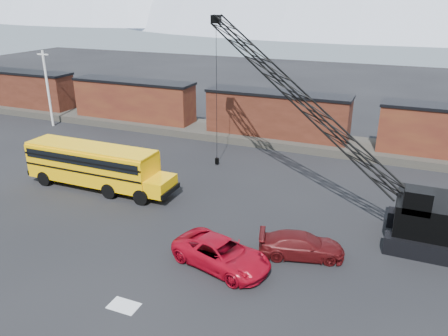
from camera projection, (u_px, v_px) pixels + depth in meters
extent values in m
plane|color=black|center=(159.00, 258.00, 23.51)|extent=(160.00, 160.00, 0.00)
cube|color=#403D35|center=(276.00, 138.00, 42.25)|extent=(120.00, 5.00, 0.70)
cube|color=#582618|center=(23.00, 89.00, 52.91)|extent=(13.50, 2.90, 4.00)
cube|color=black|center=(20.00, 72.00, 52.16)|extent=(13.70, 3.10, 0.25)
cube|color=black|center=(0.00, 100.00, 55.05)|extent=(2.20, 2.40, 0.60)
cube|color=black|center=(52.00, 106.00, 52.02)|extent=(2.20, 2.40, 0.60)
cube|color=#481914|center=(134.00, 100.00, 47.15)|extent=(13.50, 2.90, 4.00)
cube|color=black|center=(133.00, 81.00, 46.40)|extent=(13.70, 3.10, 0.25)
cube|color=black|center=(104.00, 112.00, 49.29)|extent=(2.20, 2.40, 0.60)
cube|color=black|center=(169.00, 119.00, 46.26)|extent=(2.20, 2.40, 0.60)
cube|color=#582618|center=(277.00, 115.00, 41.39)|extent=(13.50, 2.90, 4.00)
cube|color=black|center=(278.00, 93.00, 40.63)|extent=(13.70, 3.10, 0.25)
cube|color=black|center=(236.00, 127.00, 43.52)|extent=(2.20, 2.40, 0.60)
cube|color=black|center=(320.00, 137.00, 40.50)|extent=(2.20, 2.40, 0.60)
cube|color=black|center=(408.00, 147.00, 37.76)|extent=(2.20, 2.40, 0.60)
cylinder|color=silver|center=(48.00, 89.00, 46.12)|extent=(0.24, 0.24, 8.00)
cube|color=silver|center=(43.00, 54.00, 44.80)|extent=(1.40, 0.12, 0.12)
cube|color=silver|center=(124.00, 306.00, 19.89)|extent=(1.40, 0.90, 0.02)
cube|color=#FFB605|center=(92.00, 164.00, 31.65)|extent=(10.00, 2.50, 2.50)
cube|color=#FFB605|center=(160.00, 185.00, 29.89)|extent=(1.60, 2.30, 1.10)
cube|color=#FFB605|center=(90.00, 147.00, 31.17)|extent=(10.00, 2.30, 0.18)
cube|color=black|center=(79.00, 161.00, 30.31)|extent=(9.60, 0.05, 0.65)
cube|color=black|center=(102.00, 150.00, 32.47)|extent=(9.60, 0.05, 0.65)
cube|color=black|center=(171.00, 191.00, 29.69)|extent=(0.15, 2.45, 0.35)
cube|color=black|center=(41.00, 167.00, 33.84)|extent=(0.15, 2.50, 0.35)
cylinder|color=black|center=(45.00, 178.00, 32.42)|extent=(1.10, 0.35, 1.10)
cylinder|color=black|center=(66.00, 168.00, 34.39)|extent=(1.10, 0.35, 1.10)
cylinder|color=black|center=(109.00, 191.00, 30.33)|extent=(1.10, 0.35, 1.10)
cylinder|color=black|center=(128.00, 179.00, 32.30)|extent=(1.10, 0.35, 1.10)
cylinder|color=black|center=(141.00, 197.00, 29.39)|extent=(1.10, 0.35, 1.10)
cylinder|color=black|center=(159.00, 185.00, 31.37)|extent=(1.10, 0.35, 1.10)
imported|color=#AD081B|center=(221.00, 254.00, 22.58)|extent=(5.84, 3.81, 1.49)
imported|color=#4F0E10|center=(301.00, 245.00, 23.51)|extent=(4.91, 3.02, 1.33)
cube|color=black|center=(438.00, 252.00, 23.17)|extent=(5.50, 1.00, 1.00)
cube|color=black|center=(436.00, 225.00, 25.91)|extent=(5.50, 1.00, 1.00)
cube|color=black|center=(442.00, 216.00, 24.03)|extent=(4.80, 3.60, 1.80)
cube|color=black|center=(418.00, 201.00, 23.06)|extent=(1.40, 1.20, 1.30)
cube|color=black|center=(418.00, 205.00, 22.59)|extent=(1.20, 0.06, 0.90)
cube|color=black|center=(216.00, 19.00, 32.31)|extent=(0.70, 0.50, 0.60)
cylinder|color=black|center=(217.00, 96.00, 34.44)|extent=(0.04, 0.04, 11.29)
cube|color=black|center=(217.00, 161.00, 36.44)|extent=(0.25, 0.25, 0.50)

